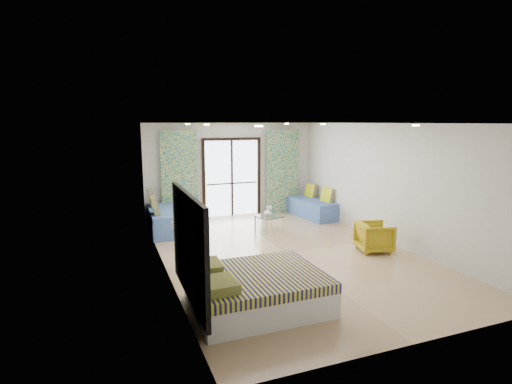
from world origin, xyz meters
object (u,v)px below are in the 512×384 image
object	(u,v)px
bed	(256,289)
armchair	(374,236)
daybed_left	(164,219)
coffee_table	(269,218)
daybed_right	(312,207)

from	to	relation	value
bed	armchair	size ratio (longest dim) A/B	2.78
daybed_left	coffee_table	xyz separation A→B (m)	(2.47, -0.97, 0.03)
daybed_left	coffee_table	world-z (taller)	daybed_left
daybed_right	armchair	xyz separation A→B (m)	(-0.31, -3.28, 0.07)
armchair	bed	bearing A→B (deg)	128.39
daybed_left	daybed_right	world-z (taller)	daybed_left
daybed_right	coffee_table	xyz separation A→B (m)	(-1.77, -0.97, 0.06)
bed	daybed_right	xyz separation A→B (m)	(3.59, 4.81, 0.00)
coffee_table	daybed_left	bearing A→B (deg)	158.63
bed	daybed_right	distance (m)	6.00
daybed_left	daybed_right	bearing A→B (deg)	2.24
daybed_right	coffee_table	world-z (taller)	daybed_right
bed	daybed_left	world-z (taller)	daybed_left
daybed_right	coffee_table	distance (m)	2.02
coffee_table	armchair	world-z (taller)	armchair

